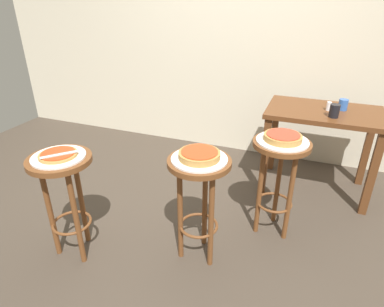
{
  "coord_description": "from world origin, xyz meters",
  "views": [
    {
      "loc": [
        0.82,
        -1.87,
        1.68
      ],
      "look_at": [
        0.08,
        0.01,
        0.68
      ],
      "focal_mm": 30.69,
      "sensor_mm": 36.0,
      "label": 1
    }
  ],
  "objects_px": {
    "stool_middle": "(199,187)",
    "stool_foreground": "(64,184)",
    "pizza_foreground": "(58,154)",
    "cup_far_edge": "(343,105)",
    "pizza_middle": "(199,155)",
    "dining_table": "(322,126)",
    "condiment_shaker": "(329,106)",
    "pizza_leftside": "(283,137)",
    "serving_plate_middle": "(199,159)",
    "stool_leftside": "(279,167)",
    "serving_plate_leftside": "(282,141)",
    "serving_plate_foreground": "(59,157)",
    "cup_near_edge": "(334,111)",
    "pizza_server_knife": "(59,155)"
  },
  "relations": [
    {
      "from": "stool_middle",
      "to": "cup_near_edge",
      "type": "relative_size",
      "value": 7.09
    },
    {
      "from": "stool_foreground",
      "to": "serving_plate_foreground",
      "type": "distance_m",
      "value": 0.2
    },
    {
      "from": "stool_middle",
      "to": "cup_near_edge",
      "type": "distance_m",
      "value": 1.32
    },
    {
      "from": "pizza_foreground",
      "to": "stool_middle",
      "type": "relative_size",
      "value": 0.31
    },
    {
      "from": "pizza_middle",
      "to": "cup_far_edge",
      "type": "relative_size",
      "value": 2.76
    },
    {
      "from": "pizza_middle",
      "to": "dining_table",
      "type": "height_order",
      "value": "pizza_middle"
    },
    {
      "from": "stool_foreground",
      "to": "serving_plate_middle",
      "type": "bearing_deg",
      "value": 19.39
    },
    {
      "from": "stool_foreground",
      "to": "stool_leftside",
      "type": "xyz_separation_m",
      "value": [
        1.26,
        0.75,
        0.0
      ]
    },
    {
      "from": "pizza_foreground",
      "to": "pizza_middle",
      "type": "distance_m",
      "value": 0.87
    },
    {
      "from": "stool_leftside",
      "to": "pizza_leftside",
      "type": "height_order",
      "value": "pizza_leftside"
    },
    {
      "from": "stool_leftside",
      "to": "dining_table",
      "type": "height_order",
      "value": "dining_table"
    },
    {
      "from": "stool_foreground",
      "to": "serving_plate_foreground",
      "type": "bearing_deg",
      "value": -90.0
    },
    {
      "from": "stool_leftside",
      "to": "serving_plate_leftside",
      "type": "distance_m",
      "value": 0.2
    },
    {
      "from": "serving_plate_middle",
      "to": "serving_plate_leftside",
      "type": "height_order",
      "value": "same"
    },
    {
      "from": "pizza_foreground",
      "to": "pizza_server_knife",
      "type": "height_order",
      "value": "pizza_server_knife"
    },
    {
      "from": "stool_leftside",
      "to": "dining_table",
      "type": "xyz_separation_m",
      "value": [
        0.26,
        0.75,
        0.07
      ]
    },
    {
      "from": "pizza_foreground",
      "to": "cup_far_edge",
      "type": "height_order",
      "value": "cup_far_edge"
    },
    {
      "from": "serving_plate_middle",
      "to": "stool_leftside",
      "type": "xyz_separation_m",
      "value": [
        0.44,
        0.46,
        -0.2
      ]
    },
    {
      "from": "pizza_foreground",
      "to": "cup_far_edge",
      "type": "relative_size",
      "value": 2.52
    },
    {
      "from": "cup_near_edge",
      "to": "serving_plate_foreground",
      "type": "bearing_deg",
      "value": -139.71
    },
    {
      "from": "pizza_middle",
      "to": "dining_table",
      "type": "bearing_deg",
      "value": 60.19
    },
    {
      "from": "pizza_foreground",
      "to": "condiment_shaker",
      "type": "bearing_deg",
      "value": 44.32
    },
    {
      "from": "serving_plate_foreground",
      "to": "serving_plate_leftside",
      "type": "xyz_separation_m",
      "value": [
        1.26,
        0.75,
        0.0
      ]
    },
    {
      "from": "stool_foreground",
      "to": "pizza_middle",
      "type": "relative_size",
      "value": 2.95
    },
    {
      "from": "stool_middle",
      "to": "stool_foreground",
      "type": "bearing_deg",
      "value": -160.61
    },
    {
      "from": "cup_far_edge",
      "to": "condiment_shaker",
      "type": "bearing_deg",
      "value": -153.07
    },
    {
      "from": "stool_foreground",
      "to": "cup_far_edge",
      "type": "height_order",
      "value": "cup_far_edge"
    },
    {
      "from": "dining_table",
      "to": "serving_plate_foreground",
      "type": "bearing_deg",
      "value": -135.32
    },
    {
      "from": "serving_plate_middle",
      "to": "condiment_shaker",
      "type": "xyz_separation_m",
      "value": [
        0.72,
        1.21,
        0.05
      ]
    },
    {
      "from": "serving_plate_middle",
      "to": "stool_middle",
      "type": "bearing_deg",
      "value": 135.0
    },
    {
      "from": "serving_plate_middle",
      "to": "cup_far_edge",
      "type": "distance_m",
      "value": 1.52
    },
    {
      "from": "pizza_middle",
      "to": "condiment_shaker",
      "type": "xyz_separation_m",
      "value": [
        0.72,
        1.21,
        0.02
      ]
    },
    {
      "from": "condiment_shaker",
      "to": "stool_leftside",
      "type": "bearing_deg",
      "value": -110.28
    },
    {
      "from": "serving_plate_middle",
      "to": "serving_plate_leftside",
      "type": "distance_m",
      "value": 0.63
    },
    {
      "from": "serving_plate_leftside",
      "to": "condiment_shaker",
      "type": "xyz_separation_m",
      "value": [
        0.28,
        0.75,
        0.05
      ]
    },
    {
      "from": "pizza_leftside",
      "to": "condiment_shaker",
      "type": "xyz_separation_m",
      "value": [
        0.28,
        0.75,
        0.02
      ]
    },
    {
      "from": "serving_plate_middle",
      "to": "cup_near_edge",
      "type": "height_order",
      "value": "cup_near_edge"
    },
    {
      "from": "stool_middle",
      "to": "cup_near_edge",
      "type": "height_order",
      "value": "cup_near_edge"
    },
    {
      "from": "stool_foreground",
      "to": "condiment_shaker",
      "type": "bearing_deg",
      "value": 44.32
    },
    {
      "from": "serving_plate_middle",
      "to": "dining_table",
      "type": "distance_m",
      "value": 1.4
    },
    {
      "from": "stool_foreground",
      "to": "pizza_leftside",
      "type": "distance_m",
      "value": 1.48
    },
    {
      "from": "serving_plate_foreground",
      "to": "stool_middle",
      "type": "xyz_separation_m",
      "value": [
        0.82,
        0.29,
        -0.2
      ]
    },
    {
      "from": "pizza_foreground",
      "to": "condiment_shaker",
      "type": "relative_size",
      "value": 3.17
    },
    {
      "from": "stool_middle",
      "to": "pizza_leftside",
      "type": "distance_m",
      "value": 0.67
    },
    {
      "from": "serving_plate_foreground",
      "to": "pizza_leftside",
      "type": "relative_size",
      "value": 1.28
    },
    {
      "from": "cup_near_edge",
      "to": "dining_table",
      "type": "bearing_deg",
      "value": 111.71
    },
    {
      "from": "pizza_leftside",
      "to": "serving_plate_foreground",
      "type": "bearing_deg",
      "value": -149.29
    },
    {
      "from": "stool_foreground",
      "to": "pizza_leftside",
      "type": "relative_size",
      "value": 2.94
    },
    {
      "from": "pizza_server_knife",
      "to": "stool_middle",
      "type": "bearing_deg",
      "value": -26.44
    },
    {
      "from": "pizza_foreground",
      "to": "stool_middle",
      "type": "xyz_separation_m",
      "value": [
        0.82,
        0.29,
        -0.22
      ]
    }
  ]
}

